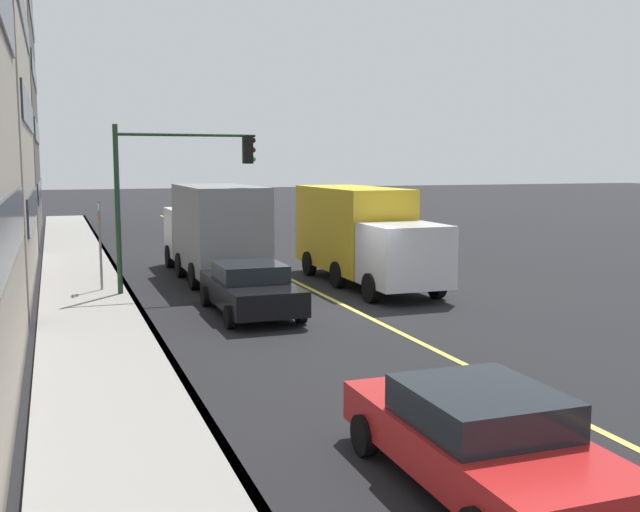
{
  "coord_description": "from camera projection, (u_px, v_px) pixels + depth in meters",
  "views": [
    {
      "loc": [
        -19.68,
        8.01,
        4.24
      ],
      "look_at": [
        -0.81,
        1.25,
        1.7
      ],
      "focal_mm": 41.91,
      "sensor_mm": 36.0,
      "label": 1
    }
  ],
  "objects": [
    {
      "name": "ground",
      "position": [
        351.0,
        309.0,
        21.6
      ],
      "size": [
        200.0,
        200.0,
        0.0
      ],
      "primitive_type": "plane",
      "color": "black"
    },
    {
      "name": "sidewalk_slab",
      "position": [
        95.0,
        324.0,
        19.2
      ],
      "size": [
        80.0,
        2.78,
        0.15
      ],
      "primitive_type": "cube",
      "color": "gray",
      "rests_on": "ground"
    },
    {
      "name": "curb_edge",
      "position": [
        147.0,
        321.0,
        19.64
      ],
      "size": [
        80.0,
        0.16,
        0.15
      ],
      "primitive_type": "cube",
      "color": "slate",
      "rests_on": "ground"
    },
    {
      "name": "lane_stripe_center",
      "position": [
        351.0,
        309.0,
        21.59
      ],
      "size": [
        80.0,
        0.16,
        0.01
      ],
      "primitive_type": "cube",
      "color": "#D8CC4C",
      "rests_on": "ground"
    },
    {
      "name": "car_black",
      "position": [
        250.0,
        288.0,
        20.78
      ],
      "size": [
        4.77,
        2.12,
        1.43
      ],
      "color": "black",
      "rests_on": "ground"
    },
    {
      "name": "car_red",
      "position": [
        479.0,
        437.0,
        9.64
      ],
      "size": [
        4.7,
        2.09,
        1.36
      ],
      "color": "red",
      "rests_on": "ground"
    },
    {
      "name": "truck_gray",
      "position": [
        214.0,
        229.0,
        27.2
      ],
      "size": [
        8.05,
        2.61,
        3.4
      ],
      "color": "silver",
      "rests_on": "ground"
    },
    {
      "name": "truck_yellow",
      "position": [
        362.0,
        234.0,
        25.9
      ],
      "size": [
        8.44,
        2.51,
        3.33
      ],
      "color": "silver",
      "rests_on": "ground"
    },
    {
      "name": "traffic_light_mast",
      "position": [
        175.0,
        178.0,
        23.43
      ],
      "size": [
        0.28,
        4.49,
        5.37
      ],
      "color": "#1E3823",
      "rests_on": "ground"
    },
    {
      "name": "street_sign_post",
      "position": [
        100.0,
        240.0,
        23.81
      ],
      "size": [
        0.6,
        0.08,
        3.01
      ],
      "color": "slate",
      "rests_on": "ground"
    }
  ]
}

